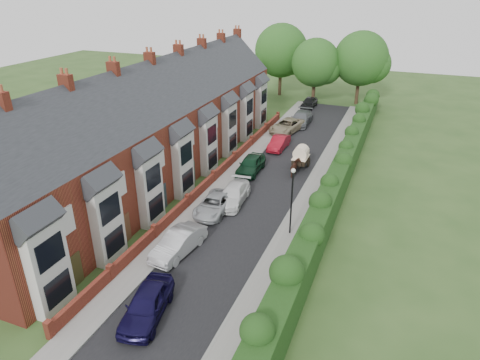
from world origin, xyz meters
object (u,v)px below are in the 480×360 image
at_px(car_navy, 147,304).
at_px(car_black, 309,102).
at_px(lamppost, 292,193).
at_px(car_green, 251,164).
at_px(car_silver_b, 214,204).
at_px(car_grey, 301,118).
at_px(horse_cart, 301,155).
at_px(car_red, 279,143).
at_px(car_silver_a, 178,243).
at_px(car_beige, 287,126).
at_px(horse, 295,168).
at_px(car_white, 233,195).

distance_m(car_navy, car_black, 44.40).
bearing_deg(lamppost, car_green, 124.61).
distance_m(car_silver_b, car_grey, 24.41).
height_order(car_black, horse_cart, horse_cart).
distance_m(lamppost, car_green, 11.48).
bearing_deg(car_black, car_red, -85.28).
bearing_deg(car_silver_a, car_beige, 97.68).
distance_m(car_green, car_beige, 12.64).
distance_m(car_red, car_black, 17.44).
xyz_separation_m(lamppost, car_black, (-6.40, 33.56, -2.57)).
relative_size(car_beige, car_grey, 1.01).
relative_size(car_red, horse, 2.34).
xyz_separation_m(car_silver_b, car_red, (0.73, 15.13, 0.03)).
bearing_deg(horse_cart, car_green, -146.91).
xyz_separation_m(car_silver_a, car_grey, (0.73, 30.35, 0.03)).
distance_m(lamppost, horse, 10.52).
distance_m(car_silver_b, horse_cart, 11.71).
relative_size(car_silver_a, horse_cart, 1.47).
bearing_deg(horse, car_navy, 76.65).
height_order(car_red, car_beige, car_beige).
relative_size(lamppost, car_grey, 0.94).
bearing_deg(car_navy, car_silver_a, 91.24).
distance_m(car_black, horse_cart, 22.04).
bearing_deg(car_silver_b, horse, 63.10).
height_order(car_white, car_red, car_white).
xyz_separation_m(car_silver_b, car_green, (0.03, 8.22, 0.14)).
height_order(car_silver_a, car_white, car_silver_a).
bearing_deg(car_navy, horse, 71.18).
bearing_deg(car_white, car_silver_b, -115.45).
height_order(car_navy, car_silver_b, car_navy).
height_order(car_navy, car_white, car_navy).
bearing_deg(car_grey, car_silver_a, -92.85).
xyz_separation_m(car_silver_a, horse_cart, (4.07, 16.88, 0.54)).
relative_size(lamppost, car_black, 1.21).
relative_size(car_white, car_grey, 0.89).
height_order(car_silver_b, car_green, car_green).
bearing_deg(horse, car_white, 58.22).
relative_size(car_grey, horse_cart, 1.73).
height_order(car_silver_a, car_red, car_silver_a).
bearing_deg(car_green, car_navy, -87.64).
bearing_deg(car_silver_b, car_grey, 86.10).
bearing_deg(lamppost, car_silver_b, 171.12).
height_order(car_navy, car_silver_a, car_navy).
distance_m(car_navy, car_red, 26.96).
height_order(car_navy, car_grey, car_navy).
height_order(car_white, car_black, car_black).
bearing_deg(car_silver_a, car_black, 97.61).
xyz_separation_m(car_beige, car_grey, (0.83, 3.53, 0.03)).
xyz_separation_m(car_green, horse_cart, (4.14, 2.70, 0.52)).
relative_size(car_red, car_grey, 0.77).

